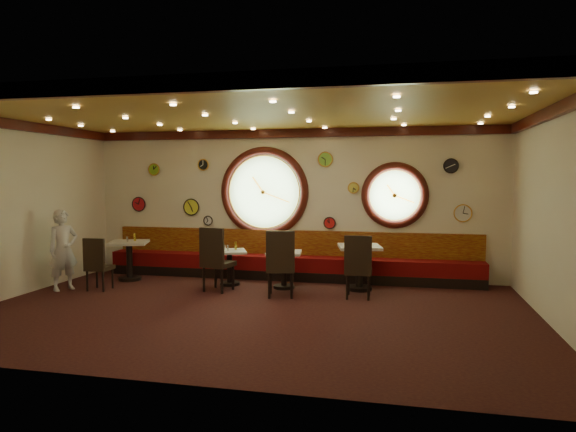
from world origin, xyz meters
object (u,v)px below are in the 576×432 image
object	(u,v)px
condiment_c_salt	(282,249)
waiter	(63,250)
condiment_a_salt	(127,239)
condiment_c_bottle	(291,247)
table_d	(359,262)
condiment_d_pepper	(359,243)
condiment_b_bottle	(236,246)
table_a	(129,256)
chair_b	(215,255)
condiment_c_pepper	(286,249)
chair_a	(97,261)
condiment_d_bottle	(364,241)
condiment_a_bottle	(135,237)
condiment_d_salt	(352,242)
table_c	(284,265)
chair_c	(281,259)
chair_d	(358,263)
condiment_b_pepper	(228,248)
condiment_a_pepper	(127,240)
table_b	(230,263)
condiment_b_salt	(225,247)

from	to	relation	value
condiment_c_salt	waiter	distance (m)	4.21
condiment_a_salt	condiment_c_bottle	bearing A→B (deg)	-1.48
table_d	condiment_c_bottle	world-z (taller)	condiment_c_bottle
condiment_d_pepper	waiter	world-z (taller)	waiter
condiment_a_salt	condiment_b_bottle	bearing A→B (deg)	1.51
table_a	chair_b	xyz separation A→B (m)	(2.17, -0.67, 0.18)
chair_b	condiment_c_pepper	bearing A→B (deg)	36.08
chair_a	condiment_d_bottle	bearing A→B (deg)	12.76
condiment_c_salt	condiment_a_bottle	bearing A→B (deg)	178.15
condiment_d_salt	condiment_c_bottle	bearing A→B (deg)	-169.58
condiment_d_bottle	chair_a	bearing A→B (deg)	-165.67
table_c	condiment_a_salt	distance (m)	3.47
condiment_c_salt	chair_c	bearing A→B (deg)	-78.26
chair_d	condiment_d_bottle	bearing A→B (deg)	85.40
table_d	condiment_d_salt	world-z (taller)	condiment_d_salt
condiment_b_bottle	condiment_c_salt	bearing A→B (deg)	-6.97
condiment_b_pepper	waiter	size ratio (longest dim) A/B	0.07
table_c	condiment_c_bottle	world-z (taller)	condiment_c_bottle
condiment_d_salt	condiment_b_bottle	size ratio (longest dim) A/B	0.69
table_c	condiment_c_bottle	xyz separation A→B (m)	(0.14, 0.02, 0.35)
condiment_a_pepper	condiment_b_pepper	size ratio (longest dim) A/B	0.81
condiment_d_pepper	condiment_a_bottle	size ratio (longest dim) A/B	0.69
table_c	condiment_b_pepper	xyz separation A→B (m)	(-1.16, 0.02, 0.30)
condiment_c_salt	condiment_d_salt	xyz separation A→B (m)	(1.36, 0.18, 0.15)
table_a	condiment_c_pepper	bearing A→B (deg)	-2.18
condiment_c_pepper	table_b	bearing A→B (deg)	174.37
table_d	condiment_b_bottle	distance (m)	2.51
condiment_b_salt	condiment_a_bottle	bearing A→B (deg)	178.68
condiment_c_bottle	condiment_c_salt	bearing A→B (deg)	170.01
chair_a	condiment_a_bottle	distance (m)	1.23
chair_b	condiment_b_salt	xyz separation A→B (m)	(-0.06, 0.71, 0.05)
condiment_d_bottle	table_d	bearing A→B (deg)	-131.86
condiment_a_bottle	condiment_d_bottle	xyz separation A→B (m)	(4.82, 0.10, 0.03)
table_c	chair_a	size ratio (longest dim) A/B	1.18
chair_a	chair_d	distance (m)	4.95
chair_a	condiment_b_salt	distance (m)	2.46
chair_c	condiment_b_salt	bearing A→B (deg)	135.41
condiment_a_bottle	condiment_b_bottle	world-z (taller)	condiment_a_bottle
table_d	chair_a	size ratio (longest dim) A/B	1.47
condiment_b_pepper	condiment_d_bottle	xyz separation A→B (m)	(2.69, 0.24, 0.18)
condiment_b_pepper	condiment_d_bottle	distance (m)	2.71
condiment_c_bottle	table_c	bearing A→B (deg)	-170.56
condiment_b_salt	condiment_b_bottle	distance (m)	0.22
chair_d	condiment_b_pepper	bearing A→B (deg)	165.17
chair_c	chair_b	bearing A→B (deg)	160.68
chair_d	condiment_c_salt	xyz separation A→B (m)	(-1.55, 0.64, 0.12)
table_c	chair_a	xyz separation A→B (m)	(-3.44, -1.01, 0.12)
condiment_c_pepper	condiment_d_pepper	distance (m)	1.43
condiment_a_salt	waiter	bearing A→B (deg)	-119.57
condiment_a_bottle	chair_b	bearing A→B (deg)	-20.03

